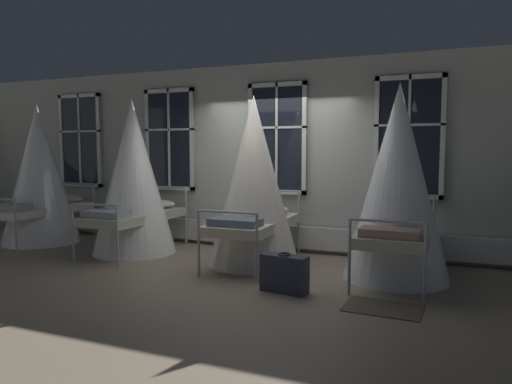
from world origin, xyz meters
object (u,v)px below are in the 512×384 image
(cot_third, at_px, (254,183))
(suitcase_dark, at_px, (284,273))
(cot_second, at_px, (133,179))
(cot_fourth, at_px, (398,185))
(cot_first, at_px, (39,176))

(cot_third, distance_m, suitcase_dark, 1.74)
(cot_second, bearing_deg, cot_fourth, -89.74)
(cot_first, distance_m, suitcase_dark, 5.31)
(cot_third, relative_size, cot_fourth, 0.97)
(cot_second, height_order, cot_fourth, cot_fourth)
(cot_first, bearing_deg, cot_third, -92.02)
(cot_first, xyz_separation_m, suitcase_dark, (5.08, -1.20, -0.98))
(cot_fourth, bearing_deg, cot_first, 89.27)
(cot_first, bearing_deg, cot_fourth, -92.15)
(cot_first, relative_size, cot_fourth, 0.98)
(suitcase_dark, bearing_deg, cot_fourth, 52.91)
(cot_third, bearing_deg, cot_fourth, -92.23)
(cot_second, bearing_deg, suitcase_dark, -110.31)
(cot_second, distance_m, cot_fourth, 4.12)
(cot_first, bearing_deg, cot_second, -92.83)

